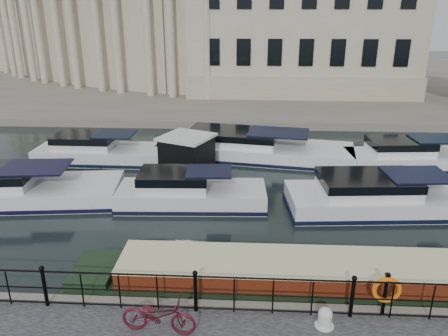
# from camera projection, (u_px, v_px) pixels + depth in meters

# --- Properties ---
(ground_plane) EXTENTS (160.00, 160.00, 0.00)m
(ground_plane) POSITION_uv_depth(u_px,v_px,m) (205.00, 279.00, 13.78)
(ground_plane) COLOR black
(ground_plane) RESTS_ON ground
(far_bank) EXTENTS (120.00, 42.00, 0.55)m
(far_bank) POSITION_uv_depth(u_px,v_px,m) (238.00, 80.00, 50.23)
(far_bank) COLOR #6B665B
(far_bank) RESTS_ON ground_plane
(railing) EXTENTS (24.14, 0.14, 1.22)m
(railing) POSITION_uv_depth(u_px,v_px,m) (195.00, 290.00, 11.25)
(railing) COLOR black
(railing) RESTS_ON near_quay
(civic_building) EXTENTS (53.55, 31.84, 16.85)m
(civic_building) POSITION_uv_depth(u_px,v_px,m) (227.00, 18.00, 43.93)
(civic_building) COLOR #ADA38C
(civic_building) RESTS_ON far_bank
(bicycle) EXTENTS (1.90, 0.81, 0.97)m
(bicycle) POSITION_uv_depth(u_px,v_px,m) (159.00, 315.00, 10.56)
(bicycle) COLOR #4C0D1B
(bicycle) RESTS_ON near_quay
(mooring_bollard) EXTENTS (0.48, 0.48, 0.54)m
(mooring_bollard) POSITION_uv_depth(u_px,v_px,m) (325.00, 318.00, 10.83)
(mooring_bollard) COLOR silver
(mooring_bollard) RESTS_ON near_quay
(life_ring_post) EXTENTS (0.75, 0.20, 1.22)m
(life_ring_post) POSITION_uv_depth(u_px,v_px,m) (386.00, 291.00, 11.04)
(life_ring_post) COLOR black
(life_ring_post) RESTS_ON near_quay
(narrowboat) EXTENTS (15.34, 2.11, 1.56)m
(narrowboat) POSITION_uv_depth(u_px,v_px,m) (328.00, 286.00, 12.82)
(narrowboat) COLOR black
(narrowboat) RESTS_ON ground_plane
(harbour_hut) EXTENTS (3.94, 3.67, 2.19)m
(harbour_hut) POSITION_uv_depth(u_px,v_px,m) (187.00, 158.00, 21.90)
(harbour_hut) COLOR #6B665B
(harbour_hut) RESTS_ON ground_plane
(cabin_cruisers) EXTENTS (27.61, 11.12, 1.99)m
(cabin_cruisers) POSITION_uv_depth(u_px,v_px,m) (221.00, 172.00, 21.63)
(cabin_cruisers) COLOR silver
(cabin_cruisers) RESTS_ON ground_plane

